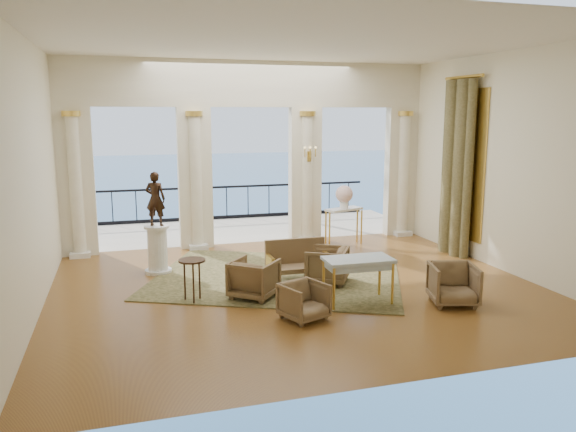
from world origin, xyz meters
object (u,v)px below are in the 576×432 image
object	(u,v)px
game_table	(358,263)
console_table	(344,214)
pedestal	(158,250)
side_table	(192,266)
armchair_c	(327,263)
statue	(155,199)
armchair_a	(304,299)
armchair_b	(453,282)
armchair_d	(254,277)
settee	(297,260)

from	to	relation	value
game_table	console_table	bearing A→B (deg)	72.41
pedestal	side_table	xyz separation A→B (m)	(0.47, -2.02, 0.17)
armchair_c	statue	distance (m)	3.70
armchair_a	armchair_b	world-z (taller)	armchair_b
armchair_c	console_table	bearing A→B (deg)	-176.86
armchair_b	side_table	world-z (taller)	armchair_b
armchair_c	game_table	bearing A→B (deg)	35.21
armchair_a	statue	world-z (taller)	statue
armchair_d	settee	distance (m)	1.32
settee	game_table	world-z (taller)	settee
settee	pedestal	world-z (taller)	pedestal
armchair_c	console_table	distance (m)	3.39
armchair_d	armchair_b	bearing A→B (deg)	-162.71
game_table	armchair_c	bearing A→B (deg)	95.92
pedestal	console_table	bearing A→B (deg)	16.06
armchair_a	game_table	world-z (taller)	game_table
armchair_d	settee	bearing A→B (deg)	-103.13
armchair_a	pedestal	xyz separation A→B (m)	(-2.07, 3.39, 0.15)
pedestal	side_table	world-z (taller)	pedestal
armchair_b	console_table	size ratio (longest dim) A/B	0.76
settee	console_table	distance (m)	3.38
armchair_b	pedestal	size ratio (longest dim) A/B	0.78
armchair_c	settee	distance (m)	0.61
statue	side_table	bearing A→B (deg)	124.92
game_table	statue	world-z (taller)	statue
armchair_b	console_table	distance (m)	4.79
armchair_b	armchair_c	size ratio (longest dim) A/B	1.01
armchair_a	settee	xyz separation A→B (m)	(0.54, 2.09, 0.07)
armchair_a	side_table	xyz separation A→B (m)	(-1.60, 1.37, 0.32)
armchair_d	settee	world-z (taller)	settee
armchair_a	console_table	bearing A→B (deg)	39.68
armchair_b	armchair_d	bearing A→B (deg)	174.20
side_table	statue	bearing A→B (deg)	102.98
armchair_b	pedestal	world-z (taller)	pedestal
armchair_d	statue	size ratio (longest dim) A/B	0.70
armchair_c	game_table	xyz separation A→B (m)	(0.10, -1.26, 0.33)
settee	side_table	size ratio (longest dim) A/B	1.61
game_table	armchair_b	bearing A→B (deg)	-17.52
side_table	armchair_b	bearing A→B (deg)	-18.26
armchair_a	game_table	bearing A→B (deg)	1.74
armchair_d	settee	xyz separation A→B (m)	(1.05, 0.80, 0.02)
statue	console_table	size ratio (longest dim) A/B	1.07
pedestal	statue	distance (m)	1.07
statue	settee	bearing A→B (deg)	175.24
side_table	armchair_c	bearing A→B (deg)	8.02
settee	pedestal	bearing A→B (deg)	153.42
armchair_c	armchair_d	distance (m)	1.62
statue	side_table	size ratio (longest dim) A/B	1.45
armchair_a	side_table	size ratio (longest dim) A/B	0.87
armchair_d	side_table	bearing A→B (deg)	35.39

